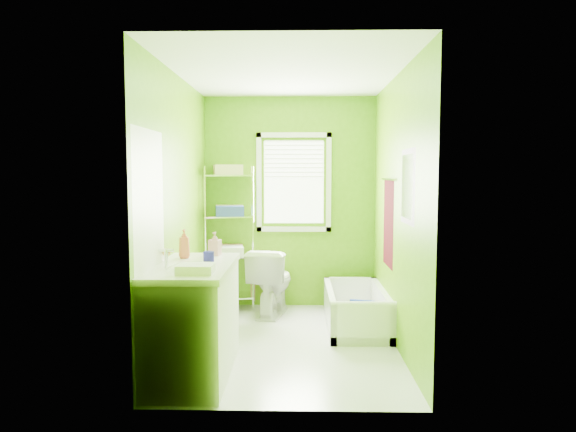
{
  "coord_description": "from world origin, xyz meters",
  "views": [
    {
      "loc": [
        0.12,
        -4.92,
        1.66
      ],
      "look_at": [
        0.0,
        0.25,
        1.23
      ],
      "focal_mm": 32.0,
      "sensor_mm": 36.0,
      "label": 1
    }
  ],
  "objects_px": {
    "toilet": "(272,281)",
    "wire_shelf_unit": "(230,221)",
    "vanity": "(194,316)",
    "bathtub": "(356,314)"
  },
  "relations": [
    {
      "from": "bathtub",
      "to": "vanity",
      "type": "xyz_separation_m",
      "value": [
        -1.48,
        -1.34,
        0.35
      ]
    },
    {
      "from": "toilet",
      "to": "wire_shelf_unit",
      "type": "xyz_separation_m",
      "value": [
        -0.51,
        0.24,
        0.69
      ]
    },
    {
      "from": "toilet",
      "to": "wire_shelf_unit",
      "type": "height_order",
      "value": "wire_shelf_unit"
    },
    {
      "from": "vanity",
      "to": "wire_shelf_unit",
      "type": "xyz_separation_m",
      "value": [
        0.03,
        2.07,
        0.59
      ]
    },
    {
      "from": "vanity",
      "to": "bathtub",
      "type": "bearing_deg",
      "value": 42.03
    },
    {
      "from": "toilet",
      "to": "vanity",
      "type": "relative_size",
      "value": 0.65
    },
    {
      "from": "bathtub",
      "to": "vanity",
      "type": "bearing_deg",
      "value": -137.97
    },
    {
      "from": "bathtub",
      "to": "toilet",
      "type": "relative_size",
      "value": 1.7
    },
    {
      "from": "toilet",
      "to": "vanity",
      "type": "distance_m",
      "value": 1.91
    },
    {
      "from": "vanity",
      "to": "toilet",
      "type": "bearing_deg",
      "value": 73.52
    }
  ]
}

